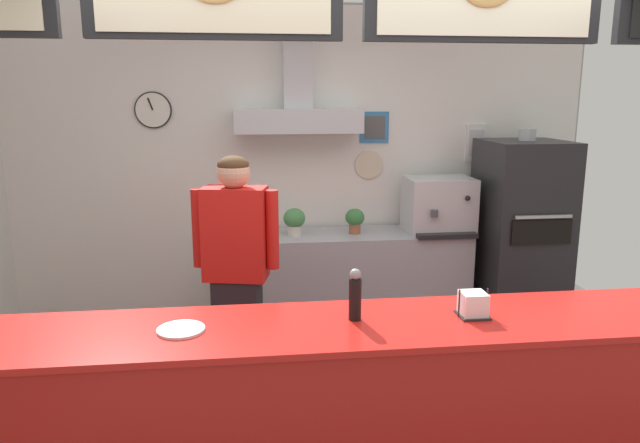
{
  "coord_description": "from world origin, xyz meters",
  "views": [
    {
      "loc": [
        -0.48,
        -3.05,
        2.06
      ],
      "look_at": [
        -0.03,
        0.6,
        1.27
      ],
      "focal_mm": 33.28,
      "sensor_mm": 36.0,
      "label": 1
    }
  ],
  "objects_px": {
    "pizza_oven": "(520,237)",
    "potted_oregano": "(355,219)",
    "condiment_plate": "(181,330)",
    "shop_worker": "(237,277)",
    "potted_basil": "(294,220)",
    "napkin_holder": "(473,305)",
    "espresso_machine": "(439,205)",
    "pepper_grinder": "(355,295)"
  },
  "relations": [
    {
      "from": "shop_worker",
      "to": "potted_basil",
      "type": "distance_m",
      "value": 1.33
    },
    {
      "from": "espresso_machine",
      "to": "potted_basil",
      "type": "distance_m",
      "value": 1.26
    },
    {
      "from": "pepper_grinder",
      "to": "napkin_holder",
      "type": "xyz_separation_m",
      "value": [
        0.55,
        -0.03,
        -0.07
      ]
    },
    {
      "from": "potted_basil",
      "to": "condiment_plate",
      "type": "relative_size",
      "value": 1.12
    },
    {
      "from": "shop_worker",
      "to": "pizza_oven",
      "type": "bearing_deg",
      "value": -142.62
    },
    {
      "from": "condiment_plate",
      "to": "shop_worker",
      "type": "bearing_deg",
      "value": 78.84
    },
    {
      "from": "shop_worker",
      "to": "condiment_plate",
      "type": "bearing_deg",
      "value": 91.28
    },
    {
      "from": "pizza_oven",
      "to": "condiment_plate",
      "type": "height_order",
      "value": "pizza_oven"
    },
    {
      "from": "espresso_machine",
      "to": "potted_basil",
      "type": "xyz_separation_m",
      "value": [
        -1.25,
        -0.0,
        -0.1
      ]
    },
    {
      "from": "condiment_plate",
      "to": "pepper_grinder",
      "type": "height_order",
      "value": "pepper_grinder"
    },
    {
      "from": "espresso_machine",
      "to": "shop_worker",
      "type": "bearing_deg",
      "value": -143.94
    },
    {
      "from": "condiment_plate",
      "to": "pizza_oven",
      "type": "bearing_deg",
      "value": 40.42
    },
    {
      "from": "napkin_holder",
      "to": "shop_worker",
      "type": "bearing_deg",
      "value": 135.13
    },
    {
      "from": "shop_worker",
      "to": "napkin_holder",
      "type": "bearing_deg",
      "value": 147.58
    },
    {
      "from": "potted_basil",
      "to": "pepper_grinder",
      "type": "height_order",
      "value": "pepper_grinder"
    },
    {
      "from": "potted_oregano",
      "to": "espresso_machine",
      "type": "bearing_deg",
      "value": -1.19
    },
    {
      "from": "pizza_oven",
      "to": "shop_worker",
      "type": "distance_m",
      "value": 2.67
    },
    {
      "from": "shop_worker",
      "to": "potted_oregano",
      "type": "xyz_separation_m",
      "value": [
        0.99,
        1.27,
        0.08
      ]
    },
    {
      "from": "pizza_oven",
      "to": "potted_oregano",
      "type": "bearing_deg",
      "value": 174.28
    },
    {
      "from": "pepper_grinder",
      "to": "napkin_holder",
      "type": "distance_m",
      "value": 0.56
    },
    {
      "from": "pepper_grinder",
      "to": "shop_worker",
      "type": "bearing_deg",
      "value": 117.35
    },
    {
      "from": "shop_worker",
      "to": "potted_basil",
      "type": "height_order",
      "value": "shop_worker"
    },
    {
      "from": "pizza_oven",
      "to": "napkin_holder",
      "type": "distance_m",
      "value": 2.6
    },
    {
      "from": "shop_worker",
      "to": "potted_oregano",
      "type": "bearing_deg",
      "value": -115.47
    },
    {
      "from": "potted_oregano",
      "to": "napkin_holder",
      "type": "distance_m",
      "value": 2.38
    },
    {
      "from": "pizza_oven",
      "to": "condiment_plate",
      "type": "bearing_deg",
      "value": -139.58
    },
    {
      "from": "shop_worker",
      "to": "napkin_holder",
      "type": "height_order",
      "value": "shop_worker"
    },
    {
      "from": "potted_basil",
      "to": "napkin_holder",
      "type": "xyz_separation_m",
      "value": [
        0.65,
        -2.36,
        0.08
      ]
    },
    {
      "from": "pizza_oven",
      "to": "espresso_machine",
      "type": "xyz_separation_m",
      "value": [
        -0.7,
        0.13,
        0.28
      ]
    },
    {
      "from": "potted_oregano",
      "to": "napkin_holder",
      "type": "bearing_deg",
      "value": -86.91
    },
    {
      "from": "potted_oregano",
      "to": "condiment_plate",
      "type": "distance_m",
      "value": 2.68
    },
    {
      "from": "pizza_oven",
      "to": "pepper_grinder",
      "type": "distance_m",
      "value": 2.9
    },
    {
      "from": "napkin_holder",
      "to": "condiment_plate",
      "type": "bearing_deg",
      "value": -179.4
    },
    {
      "from": "pizza_oven",
      "to": "shop_worker",
      "type": "relative_size",
      "value": 1.05
    },
    {
      "from": "pizza_oven",
      "to": "potted_oregano",
      "type": "height_order",
      "value": "pizza_oven"
    },
    {
      "from": "potted_basil",
      "to": "condiment_plate",
      "type": "distance_m",
      "value": 2.47
    },
    {
      "from": "potted_oregano",
      "to": "pepper_grinder",
      "type": "xyz_separation_m",
      "value": [
        -0.43,
        -2.35,
        0.15
      ]
    },
    {
      "from": "pepper_grinder",
      "to": "potted_oregano",
      "type": "bearing_deg",
      "value": 79.72
    },
    {
      "from": "potted_oregano",
      "to": "potted_basil",
      "type": "bearing_deg",
      "value": -177.83
    },
    {
      "from": "shop_worker",
      "to": "potted_basil",
      "type": "relative_size",
      "value": 7.21
    },
    {
      "from": "pizza_oven",
      "to": "condiment_plate",
      "type": "distance_m",
      "value": 3.47
    },
    {
      "from": "espresso_machine",
      "to": "napkin_holder",
      "type": "bearing_deg",
      "value": -104.34
    }
  ]
}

